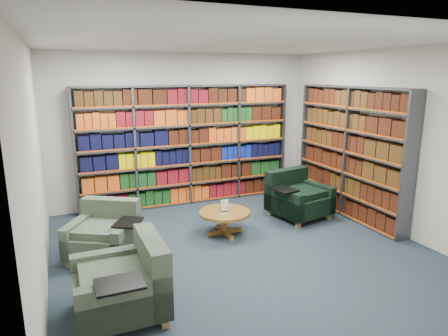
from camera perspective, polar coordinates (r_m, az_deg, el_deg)
name	(u,v)px	position (r m, az deg, el deg)	size (l,w,h in m)	color
room_shell	(242,152)	(5.31, 2.52, 2.30)	(5.02, 5.02, 2.82)	#19262D
bookshelf_back	(188,146)	(7.51, -5.19, 3.19)	(4.00, 0.28, 2.20)	#47494F
bookshelf_right	(350,153)	(7.13, 17.61, 2.07)	(0.28, 2.50, 2.20)	#47494F
chair_teal_left	(105,234)	(5.71, -16.58, -9.07)	(1.10, 1.10, 0.73)	#072730
chair_green_right	(296,198)	(7.03, 10.22, -4.26)	(1.10, 1.01, 0.79)	black
chair_teal_front	(128,285)	(4.33, -13.54, -15.97)	(0.88, 1.03, 0.80)	#072730
coffee_table	(224,216)	(6.14, 0.07, -6.87)	(0.78, 0.78, 0.55)	brown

